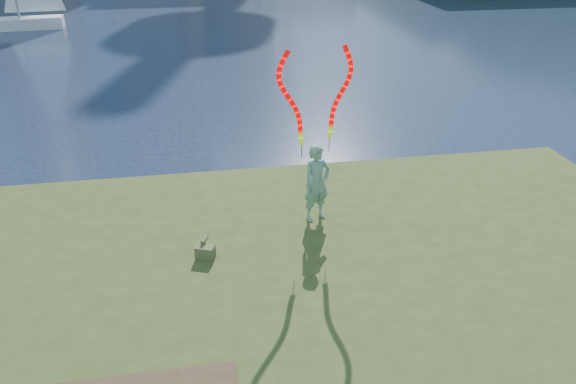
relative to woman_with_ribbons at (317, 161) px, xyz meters
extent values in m
plane|color=#192640|center=(-1.57, -2.50, -2.19)|extent=(320.00, 320.00, 0.00)
cube|color=#3B4C1B|center=(-1.57, -4.50, -1.54)|extent=(14.00, 12.00, 0.30)
imported|color=#17663F|center=(0.01, -0.03, -0.52)|extent=(0.75, 0.62, 1.76)
cylinder|color=black|center=(-0.34, -0.04, 0.27)|extent=(0.02, 0.02, 0.30)
cylinder|color=black|center=(0.31, 0.22, 0.27)|extent=(0.02, 0.02, 0.30)
cube|color=#4E542F|center=(-2.51, -1.20, -1.26)|extent=(0.43, 0.36, 0.26)
cylinder|color=#4E542F|center=(-2.51, -1.03, -1.09)|extent=(0.17, 0.26, 0.09)
cube|color=white|center=(-13.13, 28.91, -1.88)|extent=(5.34, 2.13, 0.73)
camera|label=1|loc=(-2.51, -10.76, 4.87)|focal=35.00mm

